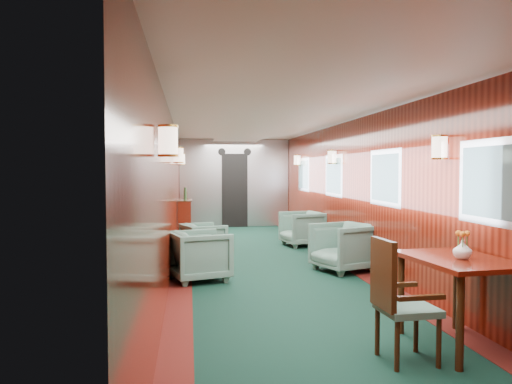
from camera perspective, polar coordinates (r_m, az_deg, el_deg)
room at (r=7.78m, az=1.45°, el=3.09°), size 12.00×12.10×2.40m
bulkhead at (r=13.66m, az=-2.48°, el=0.97°), size 2.98×0.17×2.39m
windows_right at (r=8.38m, az=11.27°, el=1.74°), size 0.02×8.60×0.80m
wall_sconces at (r=8.34m, az=0.83°, el=4.12°), size 2.97×7.97×0.25m
dining_table at (r=4.75m, az=22.14°, el=-8.49°), size 0.83×1.12×0.80m
side_chair at (r=4.27m, az=15.77°, el=-11.32°), size 0.48×0.50×1.01m
credenza at (r=11.53m, az=-8.17°, el=-3.00°), size 0.31×0.98×1.16m
flower_vase at (r=4.66m, az=22.53°, el=-6.11°), size 0.16×0.16×0.16m
armchair_left_near at (r=7.12m, az=-6.45°, el=-7.23°), size 0.96×0.95×0.71m
armchair_left_far at (r=8.86m, az=-6.01°, el=-5.57°), size 0.88×0.87×0.63m
armchair_right_near at (r=7.83m, az=9.96°, el=-6.22°), size 1.05×1.04×0.74m
armchair_right_far at (r=10.30m, az=5.29°, el=-4.19°), size 0.92×0.90×0.71m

